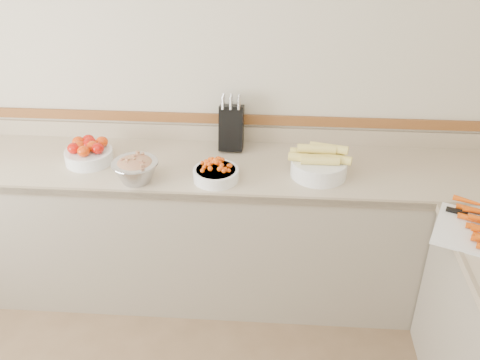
# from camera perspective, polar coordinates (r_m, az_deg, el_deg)

# --- Properties ---
(back_wall) EXTENTS (4.00, 0.00, 4.00)m
(back_wall) POSITION_cam_1_polar(r_m,az_deg,el_deg) (3.21, -5.52, 10.80)
(back_wall) COLOR beige
(back_wall) RESTS_ON ground_plane
(counter_back) EXTENTS (4.00, 0.65, 1.08)m
(counter_back) POSITION_cam_1_polar(r_m,az_deg,el_deg) (3.32, -5.66, -5.03)
(counter_back) COLOR tan
(counter_back) RESTS_ON ground_plane
(knife_block) EXTENTS (0.14, 0.17, 0.35)m
(knife_block) POSITION_cam_1_polar(r_m,az_deg,el_deg) (3.18, -0.93, 5.72)
(knife_block) COLOR black
(knife_block) RESTS_ON counter_back
(tomato_bowl) EXTENTS (0.27, 0.27, 0.13)m
(tomato_bowl) POSITION_cam_1_polar(r_m,az_deg,el_deg) (3.18, -15.86, 2.89)
(tomato_bowl) COLOR white
(tomato_bowl) RESTS_ON counter_back
(cherry_tomato_bowl) EXTENTS (0.25, 0.25, 0.13)m
(cherry_tomato_bowl) POSITION_cam_1_polar(r_m,az_deg,el_deg) (2.89, -2.60, 0.83)
(cherry_tomato_bowl) COLOR white
(cherry_tomato_bowl) RESTS_ON counter_back
(corn_bowl) EXTENTS (0.35, 0.31, 0.18)m
(corn_bowl) POSITION_cam_1_polar(r_m,az_deg,el_deg) (2.96, 8.44, 1.75)
(corn_bowl) COLOR white
(corn_bowl) RESTS_ON counter_back
(rhubarb_bowl) EXTENTS (0.25, 0.25, 0.14)m
(rhubarb_bowl) POSITION_cam_1_polar(r_m,az_deg,el_deg) (2.92, -11.09, 1.15)
(rhubarb_bowl) COLOR #B2B2BA
(rhubarb_bowl) RESTS_ON counter_back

